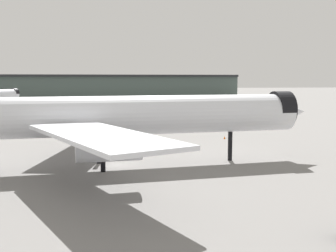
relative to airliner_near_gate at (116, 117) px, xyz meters
name	(u,v)px	position (x,y,z in m)	size (l,w,h in m)	color
ground	(118,165)	(0.21, 1.03, -7.38)	(900.00, 900.00, 0.00)	slate
airliner_near_gate	(116,117)	(0.00, 0.00, 0.00)	(61.90, 56.19, 16.77)	silver
terminal_building	(60,87)	(-27.75, 180.05, 0.16)	(205.92, 53.02, 26.91)	#475651
traffic_cone_near_nose	(158,132)	(10.46, 35.47, -7.07)	(0.50, 0.50, 0.62)	#F2600C
traffic_cone_wingtip	(225,138)	(23.39, 24.52, -7.09)	(0.48, 0.48, 0.59)	#F2600C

